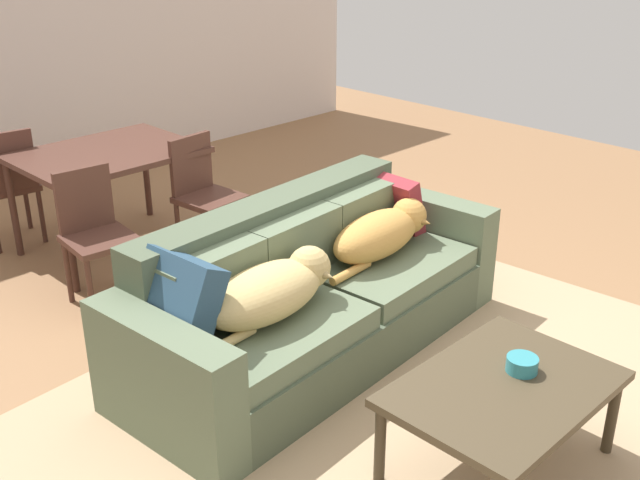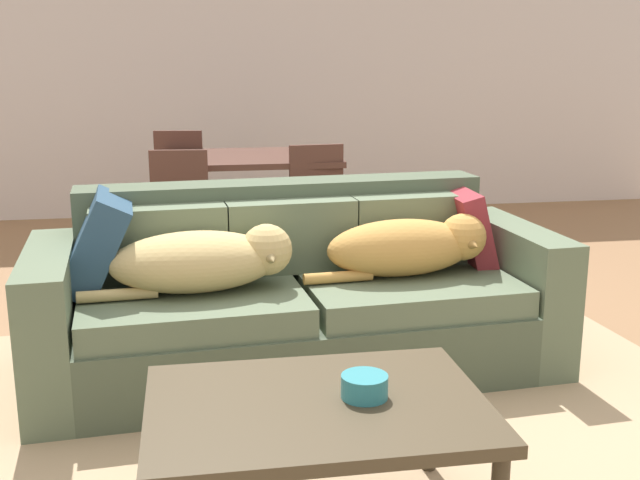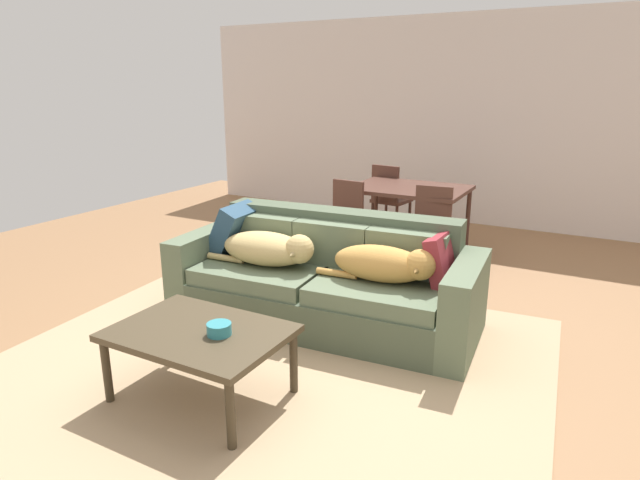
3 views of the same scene
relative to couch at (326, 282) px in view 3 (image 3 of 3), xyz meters
The scene contains 14 objects.
ground_plane 0.40m from the couch, 65.38° to the right, with size 10.00×10.00×0.00m, color #966B46.
back_partition 3.93m from the couch, 88.58° to the left, with size 8.00×0.12×2.70m, color silver.
area_rug 0.97m from the couch, 89.71° to the right, with size 3.58×3.29×0.01m, color tan.
couch is the anchor object (origin of this frame).
dog_on_left_cushion 0.52m from the couch, 158.91° to the right, with size 0.91×0.43×0.28m.
dog_on_right_cushion 0.59m from the couch, ahead, with size 0.88×0.36×0.28m.
throw_pillow_by_left_arm 0.94m from the couch, behind, with size 0.16×0.43×0.43m, color #2B4A64.
throw_pillow_by_right_arm 0.93m from the couch, ahead, with size 0.11×0.37×0.37m, color maroon.
coffee_table 1.35m from the couch, 95.41° to the right, with size 1.01×0.72×0.45m.
bowl_on_coffee_table 1.35m from the couch, 89.22° to the right, with size 0.14×0.14×0.07m, color teal.
dining_table 2.03m from the couch, 91.41° to the left, with size 1.21×0.92×0.76m.
dining_chair_near_left 1.48m from the couch, 111.65° to the left, with size 0.44×0.44×0.87m.
dining_chair_near_right 1.51m from the couch, 75.78° to the left, with size 0.44×0.44×0.87m.
dining_chair_far_left 2.68m from the couch, 101.27° to the left, with size 0.45×0.45×0.89m.
Camera 3 is at (1.79, -3.34, 1.83)m, focal length 30.46 mm.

